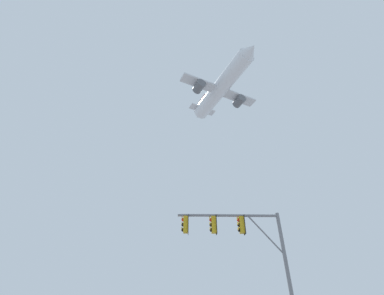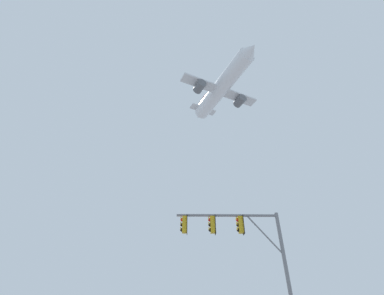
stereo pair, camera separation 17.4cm
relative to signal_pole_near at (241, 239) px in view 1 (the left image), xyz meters
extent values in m
cylinder|color=slate|center=(2.21, -0.22, -1.72)|extent=(0.20, 0.20, 6.31)
cylinder|color=slate|center=(-0.61, 0.06, 1.29)|extent=(5.64, 0.70, 0.15)
cylinder|color=slate|center=(1.36, -0.13, 0.26)|extent=(1.76, 0.25, 2.11)
cube|color=gold|center=(-2.97, 0.29, 0.76)|extent=(0.29, 0.34, 0.90)
cylinder|color=gold|center=(-2.97, 0.29, 1.27)|extent=(0.05, 0.05, 0.12)
cube|color=black|center=(-2.83, 0.28, 0.76)|extent=(0.07, 0.46, 1.04)
sphere|color=red|center=(-3.11, 0.31, 1.03)|extent=(0.20, 0.20, 0.20)
cylinder|color=gold|center=(-3.18, 0.31, 1.09)|extent=(0.06, 0.21, 0.21)
sphere|color=black|center=(-3.11, 0.31, 0.75)|extent=(0.20, 0.20, 0.20)
cylinder|color=gold|center=(-3.18, 0.31, 0.81)|extent=(0.06, 0.21, 0.21)
sphere|color=black|center=(-3.11, 0.31, 0.47)|extent=(0.20, 0.20, 0.20)
cylinder|color=gold|center=(-3.18, 0.31, 0.53)|extent=(0.06, 0.21, 0.21)
cube|color=gold|center=(-1.42, 0.14, 0.76)|extent=(0.29, 0.34, 0.90)
cylinder|color=gold|center=(-1.42, 0.14, 1.27)|extent=(0.05, 0.05, 0.12)
cube|color=black|center=(-1.28, 0.13, 0.76)|extent=(0.07, 0.46, 1.04)
sphere|color=red|center=(-1.57, 0.15, 1.03)|extent=(0.20, 0.20, 0.20)
cylinder|color=gold|center=(-1.63, 0.16, 1.09)|extent=(0.06, 0.21, 0.21)
sphere|color=black|center=(-1.57, 0.15, 0.75)|extent=(0.20, 0.20, 0.20)
cylinder|color=gold|center=(-1.63, 0.16, 0.81)|extent=(0.06, 0.21, 0.21)
sphere|color=black|center=(-1.57, 0.15, 0.47)|extent=(0.20, 0.20, 0.20)
cylinder|color=gold|center=(-1.63, 0.16, 0.53)|extent=(0.06, 0.21, 0.21)
cube|color=gold|center=(0.13, -0.01, 0.76)|extent=(0.29, 0.34, 0.90)
cylinder|color=gold|center=(0.13, -0.01, 1.27)|extent=(0.05, 0.05, 0.12)
cube|color=black|center=(0.26, -0.03, 0.76)|extent=(0.07, 0.46, 1.04)
sphere|color=red|center=(-0.02, 0.00, 1.03)|extent=(0.20, 0.20, 0.20)
cylinder|color=gold|center=(-0.08, 0.01, 1.09)|extent=(0.06, 0.21, 0.21)
sphere|color=black|center=(-0.02, 0.00, 0.75)|extent=(0.20, 0.20, 0.20)
cylinder|color=gold|center=(-0.08, 0.01, 0.81)|extent=(0.06, 0.21, 0.21)
sphere|color=black|center=(-0.02, 0.00, 0.47)|extent=(0.20, 0.20, 0.20)
cylinder|color=gold|center=(-0.08, 0.01, 0.53)|extent=(0.06, 0.21, 0.21)
cylinder|color=white|center=(5.47, 20.86, 33.23)|extent=(8.43, 16.99, 3.01)
cone|color=white|center=(8.57, 11.97, 33.23)|extent=(3.38, 2.90, 2.86)
cone|color=white|center=(2.40, 29.66, 33.23)|extent=(3.04, 2.62, 2.56)
cube|color=silver|center=(5.31, 21.31, 32.78)|extent=(15.79, 7.23, 0.34)
cylinder|color=#595B60|center=(9.54, 22.78, 31.88)|extent=(2.34, 2.69, 1.69)
cylinder|color=#595B60|center=(1.08, 19.83, 31.88)|extent=(2.34, 2.69, 1.69)
cube|color=#B21E1E|center=(3.05, 27.79, 34.93)|extent=(1.08, 2.56, 3.58)
cube|color=silver|center=(2.99, 27.97, 33.52)|extent=(5.89, 3.46, 0.19)
camera|label=1|loc=(-4.34, -13.92, -3.27)|focal=24.08mm
camera|label=2|loc=(-4.17, -13.94, -3.27)|focal=24.08mm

